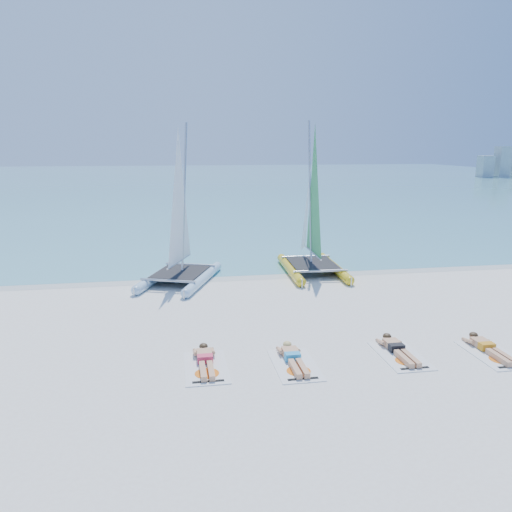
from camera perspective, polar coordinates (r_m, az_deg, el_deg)
The scene contains 13 objects.
ground at distance 14.74m, azimuth 2.25°, elevation -7.64°, with size 140.00×140.00×0.00m, color white.
sea at distance 76.77m, azimuth -7.48°, elevation 8.60°, with size 140.00×115.00×0.01m, color #79C5C9.
wet_sand_strip at distance 19.91m, azimuth -0.98°, elevation -2.25°, with size 140.00×1.40×0.01m, color beige.
catamaran_blue at distance 18.96m, azimuth -8.71°, elevation 2.51°, with size 3.60×4.97×6.14m.
catamaran_yellow at distance 20.58m, azimuth 6.29°, elevation 3.78°, with size 2.39×4.98×6.29m.
towel_a at distance 11.99m, azimuth -5.75°, elevation -12.54°, with size 1.00×1.85×0.02m, color white.
sunbather_a at distance 12.12m, azimuth -5.82°, elevation -11.69°, with size 0.37×1.73×0.26m.
towel_b at distance 12.09m, azimuth 4.47°, elevation -12.31°, with size 1.00×1.85×0.02m, color white.
sunbather_b at distance 12.21m, azimuth 4.25°, elevation -11.48°, with size 0.37×1.73×0.26m.
towel_c at distance 13.04m, azimuth 16.17°, elevation -10.87°, with size 1.00×1.85×0.02m, color white.
sunbather_c at distance 13.16m, azimuth 15.84°, elevation -10.12°, with size 0.37×1.73×0.26m.
towel_d at distance 13.92m, azimuth 25.36°, elevation -10.10°, with size 1.00×1.85×0.02m, color white.
sunbather_d at distance 14.02m, azimuth 24.96°, elevation -9.42°, with size 0.37×1.73×0.26m.
Camera 1 is at (-2.86, -13.55, 5.07)m, focal length 35.00 mm.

